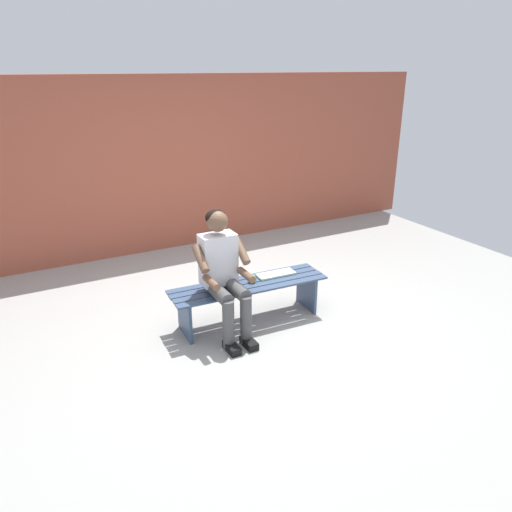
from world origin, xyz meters
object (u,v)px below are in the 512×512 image
at_px(person_seated, 223,270).
at_px(apple, 252,279).
at_px(bench_near, 249,292).
at_px(book_open, 276,274).

xyz_separation_m(person_seated, apple, (-0.36, -0.11, -0.21)).
xyz_separation_m(bench_near, person_seated, (0.32, 0.10, 0.35)).
distance_m(bench_near, person_seated, 0.48).
height_order(person_seated, book_open, person_seated).
xyz_separation_m(bench_near, apple, (-0.04, -0.01, 0.14)).
bearing_deg(bench_near, apple, -166.92).
bearing_deg(book_open, apple, 9.67).
relative_size(bench_near, person_seated, 1.33).
distance_m(apple, book_open, 0.31).
bearing_deg(person_seated, bench_near, -163.00).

